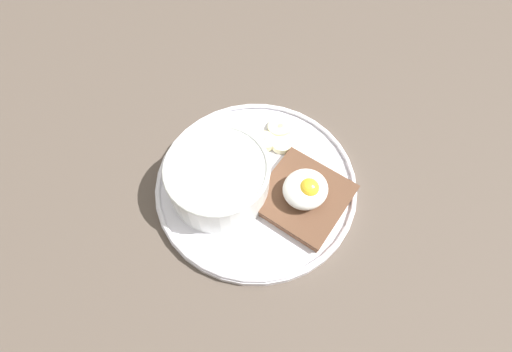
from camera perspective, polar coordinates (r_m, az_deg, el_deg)
The scene contains 9 objects.
ground_plane at distance 53.30cm, azimuth 0.00°, elevation -2.11°, with size 120.00×120.00×2.00cm, color brown.
plate at distance 51.71cm, azimuth 0.00°, elevation -1.20°, with size 25.99×25.99×1.60cm.
oatmeal_bowl at distance 49.09cm, azimuth -5.42°, elevation -0.26°, with size 12.81×12.81×5.43cm.
toast_slice at distance 50.14cm, azimuth 6.81°, elevation -3.00°, with size 12.71×12.71×1.38cm.
poached_egg at distance 48.13cm, azimuth 7.14°, elevation -1.86°, with size 5.60×5.33×3.68cm.
banana_slice_front at distance 54.29cm, azimuth 3.77°, elevation 4.61°, with size 4.25×4.25×1.05cm.
banana_slice_left at distance 54.32cm, azimuth 1.34°, elevation 5.00°, with size 3.19×3.11×1.31cm.
banana_slice_back at distance 54.96cm, azimuth -1.03°, elevation 5.77°, with size 4.39×4.40×0.99cm.
banana_slice_right at distance 55.78cm, azimuth 3.49°, elevation 6.94°, with size 3.72×3.80×1.34cm.
Camera 1 is at (15.28, 19.12, 48.35)cm, focal length 28.00 mm.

